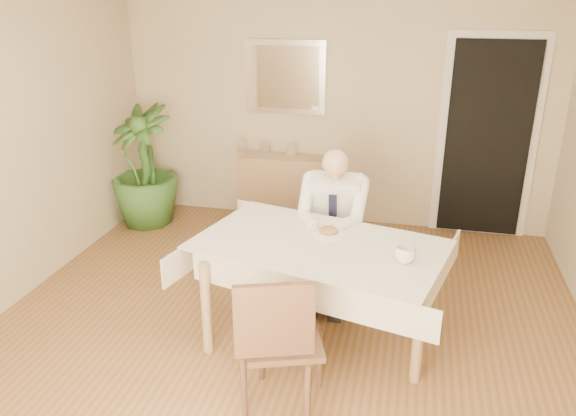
% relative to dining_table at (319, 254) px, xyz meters
% --- Properties ---
extents(room, '(5.00, 5.02, 2.60)m').
position_rel_dining_table_xyz_m(room, '(-0.25, -0.22, 0.63)').
color(room, brown).
rests_on(room, ground).
extents(doorway, '(0.96, 0.07, 2.10)m').
position_rel_dining_table_xyz_m(doorway, '(1.30, 2.24, 0.33)').
color(doorway, silver).
rests_on(doorway, ground).
extents(mirror, '(0.86, 0.04, 0.76)m').
position_rel_dining_table_xyz_m(mirror, '(-0.78, 2.25, 0.88)').
color(mirror, silver).
rests_on(mirror, room).
extents(dining_table, '(1.96, 1.43, 0.75)m').
position_rel_dining_table_xyz_m(dining_table, '(0.00, 0.00, 0.00)').
color(dining_table, olive).
rests_on(dining_table, ground).
extents(chair_far, '(0.48, 0.48, 0.91)m').
position_rel_dining_table_xyz_m(chair_far, '(0.00, 0.88, -0.16)').
color(chair_far, '#4A2D1C').
rests_on(chair_far, ground).
extents(chair_near, '(0.57, 0.58, 0.95)m').
position_rel_dining_table_xyz_m(chair_near, '(-0.08, -0.85, -0.13)').
color(chair_near, '#4A2D1C').
rests_on(chair_near, ground).
extents(seated_man, '(0.48, 0.72, 1.24)m').
position_rel_dining_table_xyz_m(seated_man, '(0.00, 0.59, 0.02)').
color(seated_man, white).
rests_on(seated_man, ground).
extents(plate, '(0.26, 0.26, 0.02)m').
position_rel_dining_table_xyz_m(plate, '(0.04, 0.17, 0.09)').
color(plate, white).
rests_on(plate, dining_table).
extents(food, '(0.14, 0.14, 0.06)m').
position_rel_dining_table_xyz_m(food, '(0.04, 0.17, 0.11)').
color(food, brown).
rests_on(food, dining_table).
extents(knife, '(0.01, 0.13, 0.01)m').
position_rel_dining_table_xyz_m(knife, '(0.08, 0.11, 0.11)').
color(knife, silver).
rests_on(knife, dining_table).
extents(fork, '(0.01, 0.13, 0.01)m').
position_rel_dining_table_xyz_m(fork, '(-0.00, 0.11, 0.11)').
color(fork, silver).
rests_on(fork, dining_table).
extents(coffee_mug, '(0.14, 0.14, 0.11)m').
position_rel_dining_table_xyz_m(coffee_mug, '(0.59, -0.15, 0.14)').
color(coffee_mug, white).
rests_on(coffee_mug, dining_table).
extents(sideboard, '(0.94, 0.36, 0.74)m').
position_rel_dining_table_xyz_m(sideboard, '(-0.78, 2.10, -0.30)').
color(sideboard, olive).
rests_on(sideboard, ground).
extents(photo_frame_left, '(0.10, 0.02, 0.14)m').
position_rel_dining_table_xyz_m(photo_frame_left, '(-1.24, 2.15, 0.14)').
color(photo_frame_left, silver).
rests_on(photo_frame_left, sideboard).
extents(photo_frame_center, '(0.10, 0.02, 0.14)m').
position_rel_dining_table_xyz_m(photo_frame_center, '(-0.98, 2.17, 0.14)').
color(photo_frame_center, silver).
rests_on(photo_frame_center, sideboard).
extents(photo_frame_right, '(0.10, 0.02, 0.14)m').
position_rel_dining_table_xyz_m(photo_frame_right, '(-0.68, 2.14, 0.14)').
color(photo_frame_right, silver).
rests_on(photo_frame_right, sideboard).
extents(potted_palm, '(0.96, 0.96, 1.29)m').
position_rel_dining_table_xyz_m(potted_palm, '(-2.20, 1.71, -0.02)').
color(potted_palm, '#294E1B').
rests_on(potted_palm, ground).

